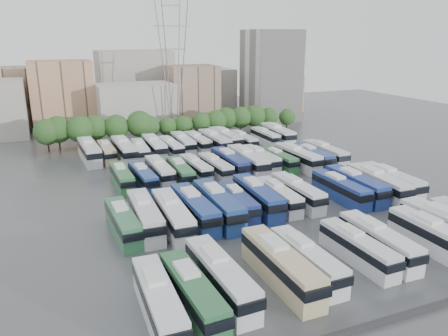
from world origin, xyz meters
name	(u,v)px	position (x,y,z in m)	size (l,w,h in m)	color
ground	(252,196)	(0.00, 0.00, 0.00)	(220.00, 220.00, 0.00)	#424447
parapet	(412,313)	(0.00, -33.00, 0.25)	(56.00, 0.50, 0.50)	#2D2D30
tree_line	(164,124)	(-2.96, 42.10, 4.25)	(65.03, 7.48, 7.83)	black
city_buildings	(122,94)	(-7.46, 71.86, 7.87)	(102.00, 35.00, 20.00)	#9E998E
apartment_tower	(271,76)	(34.00, 58.00, 13.00)	(14.00, 14.00, 26.00)	silver
electricity_pylon	(173,59)	(2.00, 50.00, 18.66)	(9.00, 6.91, 33.83)	slate
bus_r0_s0	(159,301)	(-21.34, -24.84, 1.86)	(2.91, 12.12, 3.79)	silver
bus_r0_s1	(193,293)	(-18.16, -24.76, 1.84)	(3.17, 12.08, 3.76)	#2B643A
bus_r0_s2	(221,277)	(-14.80, -23.27, 1.95)	(3.30, 12.74, 3.96)	silver
bus_r0_s4	(281,265)	(-8.39, -23.65, 2.01)	(2.96, 13.09, 4.10)	#C5B787
bus_r0_s5	(307,259)	(-5.06, -23.32, 1.79)	(2.74, 11.63, 3.64)	silver
bus_r0_s7	(358,248)	(1.65, -23.17, 1.72)	(2.75, 11.25, 3.51)	silver
bus_r0_s8	(379,241)	(4.87, -22.80, 1.83)	(2.80, 11.91, 3.72)	silver
bus_r0_s10	(435,237)	(11.39, -24.72, 1.94)	(2.77, 12.63, 3.96)	silver
bus_r1_s0	(123,222)	(-21.23, -6.31, 1.79)	(2.98, 11.71, 3.65)	#317248
bus_r1_s1	(145,215)	(-18.27, -5.68, 1.97)	(3.20, 12.89, 4.02)	silver
bus_r1_s2	(173,215)	(-14.98, -7.10, 2.01)	(3.21, 13.11, 4.09)	silver
bus_r1_s3	(194,208)	(-11.59, -5.88, 2.00)	(3.11, 13.06, 4.08)	navy
bus_r1_s4	(218,205)	(-8.23, -6.06, 2.09)	(3.08, 13.60, 4.26)	navy
bus_r1_s5	(238,202)	(-4.90, -5.25, 1.71)	(2.95, 11.20, 3.48)	navy
bus_r1_s6	(257,196)	(-1.67, -4.96, 1.98)	(3.21, 12.91, 4.02)	navy
bus_r1_s7	(278,196)	(1.62, -5.32, 1.72)	(2.80, 11.24, 3.50)	silver
bus_r1_s8	(297,192)	(4.86, -5.20, 1.84)	(2.79, 11.98, 3.75)	silver
bus_r1_s10	(340,189)	(11.71, -6.56, 1.84)	(2.77, 11.95, 3.74)	navy
bus_r1_s11	(356,185)	(14.82, -6.27, 1.98)	(2.96, 12.89, 4.03)	navy
bus_r1_s12	(378,183)	(18.35, -7.10, 2.01)	(3.44, 13.19, 4.10)	silver
bus_r1_s13	(391,181)	(21.37, -6.75, 1.95)	(3.00, 12.70, 3.97)	silver
bus_r2_s1	(122,177)	(-18.18, 12.37, 1.72)	(2.55, 11.16, 3.49)	#2D6B3C
bus_r2_s2	(143,177)	(-14.91, 11.08, 1.71)	(3.00, 11.23, 3.49)	navy
bus_r2_s3	(160,171)	(-11.53, 13.09, 1.81)	(2.67, 11.80, 3.70)	silver
bus_r2_s4	(180,172)	(-8.30, 11.40, 1.75)	(2.89, 11.46, 3.57)	#2C683C
bus_r2_s5	(196,168)	(-5.02, 12.83, 1.69)	(2.93, 11.05, 3.44)	silver
bus_r2_s6	(215,167)	(-1.64, 11.98, 1.73)	(2.95, 11.35, 3.53)	silver
bus_r2_s7	(230,162)	(1.70, 12.89, 1.96)	(2.95, 12.74, 3.99)	navy
bus_r2_s8	(248,161)	(4.90, 12.23, 2.08)	(3.10, 13.52, 4.23)	silver
bus_r2_s9	(260,159)	(8.01, 13.33, 1.86)	(3.04, 12.16, 3.79)	silver
bus_r2_s10	(278,159)	(11.36, 12.12, 1.70)	(2.83, 11.14, 3.47)	#2E6C3B
bus_r2_s11	(298,157)	(14.93, 11.08, 1.97)	(3.34, 12.91, 4.02)	silver
bus_r2_s12	(312,156)	(18.21, 11.11, 1.82)	(2.85, 11.87, 3.71)	navy
bus_r2_s13	(325,153)	(21.68, 11.88, 1.91)	(2.83, 12.46, 3.90)	silver
bus_r3_s0	(89,151)	(-21.46, 30.81, 2.08)	(3.64, 13.65, 4.24)	silver
bus_r3_s1	(107,152)	(-18.11, 30.38, 1.72)	(2.61, 11.19, 3.50)	#C8B489
bus_r3_s2	(124,150)	(-14.82, 29.15, 2.09)	(3.32, 13.67, 4.27)	silver
bus_r3_s3	(140,150)	(-11.56, 28.98, 1.72)	(3.02, 11.31, 3.51)	white
bus_r3_s4	(154,147)	(-8.37, 29.91, 1.95)	(2.88, 12.69, 3.97)	white
bus_r3_s5	(171,147)	(-5.11, 28.97, 1.75)	(2.94, 11.43, 3.56)	silver
bus_r3_s6	(183,143)	(-1.72, 31.08, 1.85)	(2.85, 12.04, 3.76)	silver
bus_r3_s7	(198,142)	(1.56, 30.93, 1.80)	(2.95, 11.80, 3.68)	silver
bus_r3_s8	(214,141)	(4.91, 29.29, 2.03)	(3.25, 13.28, 4.14)	silver
bus_r3_s9	(225,139)	(8.18, 30.84, 2.03)	(3.42, 13.27, 4.13)	silver
bus_r3_s10	(242,140)	(11.56, 29.00, 1.73)	(2.61, 11.27, 3.53)	silver
bus_r3_s12	(265,137)	(18.10, 30.42, 1.72)	(2.45, 11.16, 3.50)	white
bus_r3_s13	(277,134)	(21.40, 30.57, 2.05)	(3.40, 13.41, 4.18)	white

